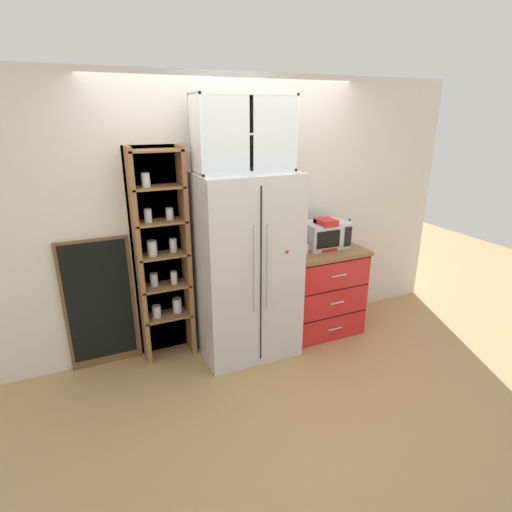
% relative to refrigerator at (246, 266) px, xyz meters
% --- Properties ---
extents(ground_plane, '(10.67, 10.67, 0.00)m').
position_rel_refrigerator_xyz_m(ground_plane, '(-0.00, -0.03, -0.87)').
color(ground_plane, tan).
extents(wall_back_cream, '(4.98, 0.10, 2.55)m').
position_rel_refrigerator_xyz_m(wall_back_cream, '(-0.00, 0.37, 0.41)').
color(wall_back_cream, silver).
rests_on(wall_back_cream, ground).
extents(refrigerator, '(0.89, 0.67, 1.73)m').
position_rel_refrigerator_xyz_m(refrigerator, '(0.00, 0.00, 0.00)').
color(refrigerator, silver).
rests_on(refrigerator, ground).
extents(pantry_shelf_column, '(0.50, 0.27, 1.96)m').
position_rel_refrigerator_xyz_m(pantry_shelf_column, '(-0.72, 0.26, 0.13)').
color(pantry_shelf_column, brown).
rests_on(pantry_shelf_column, ground).
extents(counter_cabinet, '(0.79, 0.60, 0.91)m').
position_rel_refrigerator_xyz_m(counter_cabinet, '(0.86, 0.04, -0.41)').
color(counter_cabinet, red).
rests_on(counter_cabinet, ground).
extents(microwave, '(0.44, 0.33, 0.26)m').
position_rel_refrigerator_xyz_m(microwave, '(0.90, 0.09, 0.18)').
color(microwave, silver).
rests_on(microwave, counter_cabinet).
extents(coffee_maker, '(0.17, 0.20, 0.31)m').
position_rel_refrigerator_xyz_m(coffee_maker, '(0.86, 0.04, 0.20)').
color(coffee_maker, red).
rests_on(coffee_maker, counter_cabinet).
extents(mug_cream, '(0.12, 0.08, 0.09)m').
position_rel_refrigerator_xyz_m(mug_cream, '(0.61, -0.01, 0.09)').
color(mug_cream, silver).
rests_on(mug_cream, counter_cabinet).
extents(bottle_clear, '(0.06, 0.06, 0.26)m').
position_rel_refrigerator_xyz_m(bottle_clear, '(1.19, 0.08, 0.16)').
color(bottle_clear, silver).
rests_on(bottle_clear, counter_cabinet).
extents(upper_cabinet, '(0.85, 0.32, 0.63)m').
position_rel_refrigerator_xyz_m(upper_cabinet, '(-0.00, 0.05, 1.18)').
color(upper_cabinet, silver).
rests_on(upper_cabinet, refrigerator).
extents(chalkboard_menu, '(0.60, 0.04, 1.20)m').
position_rel_refrigerator_xyz_m(chalkboard_menu, '(-1.29, 0.30, -0.26)').
color(chalkboard_menu, brown).
rests_on(chalkboard_menu, ground).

